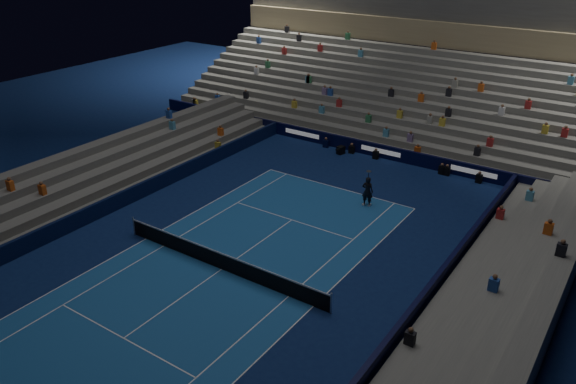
% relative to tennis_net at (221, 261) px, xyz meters
% --- Properties ---
extents(ground, '(90.00, 90.00, 0.00)m').
position_rel_tennis_net_xyz_m(ground, '(0.00, 0.00, -0.50)').
color(ground, '#0C1C4B').
rests_on(ground, ground).
extents(court_surface, '(10.97, 23.77, 0.01)m').
position_rel_tennis_net_xyz_m(court_surface, '(0.00, 0.00, -0.50)').
color(court_surface, '#1B5195').
rests_on(court_surface, ground).
extents(sponsor_barrier_far, '(44.00, 0.25, 1.00)m').
position_rel_tennis_net_xyz_m(sponsor_barrier_far, '(0.00, 18.50, -0.00)').
color(sponsor_barrier_far, black).
rests_on(sponsor_barrier_far, ground).
extents(sponsor_barrier_east, '(0.25, 37.00, 1.00)m').
position_rel_tennis_net_xyz_m(sponsor_barrier_east, '(9.70, 0.00, -0.00)').
color(sponsor_barrier_east, black).
rests_on(sponsor_barrier_east, ground).
extents(sponsor_barrier_west, '(0.25, 37.00, 1.00)m').
position_rel_tennis_net_xyz_m(sponsor_barrier_west, '(-9.70, 0.00, -0.00)').
color(sponsor_barrier_west, '#081133').
rests_on(sponsor_barrier_west, ground).
extents(grandstand_main, '(44.00, 15.20, 11.20)m').
position_rel_tennis_net_xyz_m(grandstand_main, '(0.00, 27.90, 2.87)').
color(grandstand_main, slate).
rests_on(grandstand_main, ground).
extents(grandstand_east, '(5.00, 37.00, 2.50)m').
position_rel_tennis_net_xyz_m(grandstand_east, '(13.17, 0.00, 0.41)').
color(grandstand_east, slate).
rests_on(grandstand_east, ground).
extents(grandstand_west, '(5.00, 37.00, 2.50)m').
position_rel_tennis_net_xyz_m(grandstand_west, '(-13.17, 0.00, 0.41)').
color(grandstand_west, '#62615D').
rests_on(grandstand_west, ground).
extents(tennis_net, '(12.90, 0.10, 1.10)m').
position_rel_tennis_net_xyz_m(tennis_net, '(0.00, 0.00, 0.00)').
color(tennis_net, '#B2B2B7').
rests_on(tennis_net, ground).
extents(tennis_player, '(0.77, 0.57, 1.94)m').
position_rel_tennis_net_xyz_m(tennis_player, '(2.79, 10.64, 0.46)').
color(tennis_player, black).
rests_on(tennis_player, ground).
extents(broadcast_camera, '(0.57, 0.96, 0.61)m').
position_rel_tennis_net_xyz_m(broadcast_camera, '(-2.88, 17.40, -0.19)').
color(broadcast_camera, black).
rests_on(broadcast_camera, ground).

